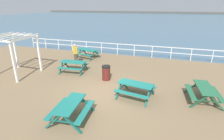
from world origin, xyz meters
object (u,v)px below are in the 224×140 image
at_px(picnic_table_near_left, 204,90).
at_px(picnic_table_far_right, 71,107).
at_px(picnic_table_near_right, 73,64).
at_px(litter_bin, 106,73).
at_px(picnic_table_far_left, 136,87).
at_px(lattice_pergola, 13,46).
at_px(visitor, 75,53).
at_px(picnic_table_mid_centre, 88,51).

height_order(picnic_table_near_left, picnic_table_far_right, same).
xyz_separation_m(picnic_table_near_right, litter_bin, (2.73, -0.66, -0.10)).
relative_size(picnic_table_near_right, picnic_table_far_left, 0.94).
distance_m(picnic_table_near_right, lattice_pergola, 4.11).
bearing_deg(picnic_table_far_left, visitor, 155.00).
bearing_deg(lattice_pergola, picnic_table_near_right, 25.98).
bearing_deg(picnic_table_far_left, picnic_table_far_right, -118.63).
distance_m(picnic_table_near_right, litter_bin, 2.81).
xyz_separation_m(visitor, litter_bin, (3.44, -2.29, -0.47)).
height_order(picnic_table_near_right, picnic_table_far_left, same).
bearing_deg(visitor, lattice_pergola, 164.79).
xyz_separation_m(picnic_table_far_right, visitor, (-3.47, 6.70, 0.36)).
bearing_deg(picnic_table_mid_centre, visitor, -79.01).
relative_size(picnic_table_mid_centre, lattice_pergola, 0.79).
xyz_separation_m(picnic_table_near_left, picnic_table_near_right, (-8.26, 1.68, 0.00)).
height_order(picnic_table_mid_centre, picnic_table_far_left, same).
bearing_deg(litter_bin, lattice_pergola, -171.46).
height_order(picnic_table_mid_centre, lattice_pergola, lattice_pergola).
xyz_separation_m(picnic_table_far_left, picnic_table_far_right, (-2.19, -2.75, 0.00)).
relative_size(picnic_table_mid_centre, picnic_table_far_left, 1.05).
height_order(picnic_table_near_left, picnic_table_near_right, same).
distance_m(visitor, litter_bin, 4.16).
distance_m(picnic_table_mid_centre, lattice_pergola, 6.15).
bearing_deg(lattice_pergola, picnic_table_far_right, -27.38).
bearing_deg(lattice_pergola, litter_bin, 10.10).
relative_size(picnic_table_far_left, picnic_table_far_right, 1.05).
height_order(picnic_table_near_left, picnic_table_mid_centre, same).
bearing_deg(lattice_pergola, picnic_table_near_left, 1.14).
distance_m(picnic_table_near_right, picnic_table_far_left, 5.47).
bearing_deg(picnic_table_far_right, lattice_pergola, 55.40).
distance_m(picnic_table_near_left, picnic_table_far_left, 3.37).
bearing_deg(picnic_table_mid_centre, picnic_table_far_left, -32.05).
height_order(picnic_table_near_left, litter_bin, litter_bin).
bearing_deg(picnic_table_mid_centre, litter_bin, -37.34).
relative_size(picnic_table_far_right, visitor, 1.17).
xyz_separation_m(picnic_table_near_left, litter_bin, (-5.53, 1.02, -0.10)).
bearing_deg(picnic_table_far_right, picnic_table_far_left, -44.17).
xyz_separation_m(visitor, lattice_pergola, (-2.80, -3.23, 1.05)).
bearing_deg(picnic_table_near_left, litter_bin, 72.94).
bearing_deg(picnic_table_far_left, picnic_table_near_right, 164.84).
bearing_deg(picnic_table_near_right, visitor, 108.84).
xyz_separation_m(picnic_table_near_left, picnic_table_far_right, (-5.50, -3.38, 0.00)).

